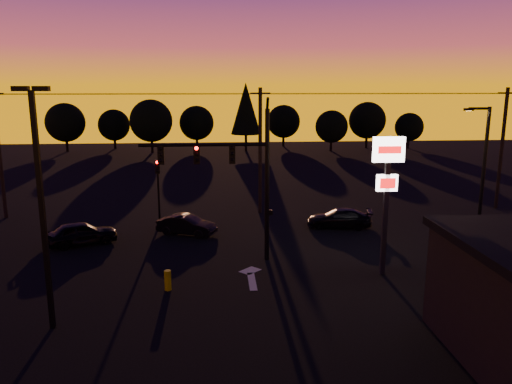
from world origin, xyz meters
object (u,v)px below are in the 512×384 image
Objects in this scene: pylon_sign at (387,176)px; car_mid at (187,225)px; bollard at (168,280)px; streetlight at (482,171)px; car_left at (82,233)px; traffic_signal_mast at (236,169)px; parking_lot_light at (41,194)px; secondary_signal at (158,182)px; car_right at (339,218)px.

pylon_sign is 13.23m from car_mid.
bollard is at bearing -173.42° from pylon_sign.
car_left is at bearing 175.25° from streetlight.
pylon_sign is 17.63m from car_left.
streetlight is 1.99× the size of car_left.
traffic_signal_mast is 10.49m from car_left.
car_mid is (4.46, 11.97, -4.66)m from parking_lot_light.
car_mid is (0.36, 8.67, 0.14)m from bollard.
car_left is at bearing 128.51° from bollard.
traffic_signal_mast reaches higher than pylon_sign.
car_left is at bearing 159.12° from traffic_signal_mast.
car_mid is at bearing 69.56° from parking_lot_light.
secondary_signal is (-4.90, 7.49, -2.07)m from traffic_signal_mast.
car_mid is at bearing 87.62° from bollard.
parking_lot_light is 11.48m from car_left.
pylon_sign is at bearing 6.58° from bollard.
pylon_sign is (7.10, -2.49, -0.02)m from traffic_signal_mast.
traffic_signal_mast is at bearing -173.86° from streetlight.
car_mid is at bearing -75.22° from car_right.
traffic_signal_mast is at bearing -126.83° from car_mid.
car_right is at bearing 41.77° from parking_lot_light.
secondary_signal is at bearing 123.19° from traffic_signal_mast.
traffic_signal_mast reaches higher than streetlight.
car_mid is at bearing 143.33° from pylon_sign.
car_left reaches higher than bollard.
car_right is (9.90, 0.86, -0.00)m from car_mid.
traffic_signal_mast is 1.26× the size of pylon_sign.
pylon_sign is 1.84× the size of car_mid.
car_left is at bearing -71.53° from car_right.
parking_lot_light is (-7.40, -6.99, 0.33)m from traffic_signal_mast.
bollard is (-3.30, -3.69, -4.47)m from traffic_signal_mast.
bollard is at bearing -163.27° from streetlight.
streetlight is (18.91, -5.99, 1.56)m from secondary_signal.
car_left is 16.11m from car_right.
pylon_sign is at bearing -149.92° from streetlight.
car_left reaches higher than car_right.
car_right is (-7.04, 4.33, -3.81)m from streetlight.
bollard is 14.01m from car_right.
car_right is (10.27, 9.53, 0.14)m from bollard.
parking_lot_light reaches higher than bollard.
car_right is at bearing -62.45° from car_mid.
traffic_signal_mast is 9.19m from secondary_signal.
pylon_sign reaches higher than secondary_signal.
traffic_signal_mast is 2.14× the size of car_left.
car_mid is 9.94m from car_right.
bollard is at bearing -81.86° from secondary_signal.
traffic_signal_mast reaches higher than car_left.
traffic_signal_mast is 1.07× the size of streetlight.
pylon_sign is (14.50, 4.50, -0.36)m from parking_lot_light.
streetlight is at bearing -118.55° from car_left.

